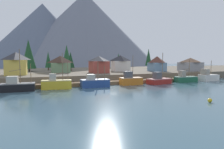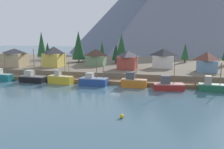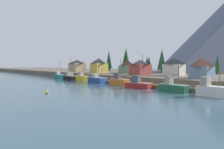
{
  "view_description": "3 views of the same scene",
  "coord_description": "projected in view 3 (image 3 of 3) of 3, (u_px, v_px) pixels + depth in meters",
  "views": [
    {
      "loc": [
        -18.83,
        -48.64,
        7.05
      ],
      "look_at": [
        1.45,
        3.86,
        2.61
      ],
      "focal_mm": 30.54,
      "sensor_mm": 36.0,
      "label": 1
    },
    {
      "loc": [
        15.46,
        -63.19,
        13.02
      ],
      "look_at": [
        -1.38,
        1.69,
        2.53
      ],
      "focal_mm": 40.38,
      "sensor_mm": 36.0,
      "label": 2
    },
    {
      "loc": [
        50.32,
        -44.77,
        6.56
      ],
      "look_at": [
        -1.47,
        1.51,
        3.01
      ],
      "focal_mm": 32.73,
      "sensor_mm": 36.0,
      "label": 3
    }
  ],
  "objects": [
    {
      "name": "house_tan",
      "position": [
        77.0,
        66.0,
        102.01
      ],
      "size": [
        7.43,
        6.53,
        6.12
      ],
      "color": "tan",
      "rests_on": "shoreline_bank"
    },
    {
      "name": "fishing_boat_red",
      "position": [
        138.0,
        84.0,
        55.83
      ],
      "size": [
        7.54,
        4.32,
        9.01
      ],
      "rotation": [
        0.0,
        0.0,
        0.17
      ],
      "color": "maroon",
      "rests_on": "ground_plane"
    },
    {
      "name": "fishing_boat_black",
      "position": [
        70.0,
        77.0,
        83.77
      ],
      "size": [
        7.22,
        3.34,
        9.39
      ],
      "rotation": [
        0.0,
        0.0,
        -0.04
      ],
      "color": "black",
      "rests_on": "ground_plane"
    },
    {
      "name": "channel_buoy",
      "position": [
        47.0,
        92.0,
        45.06
      ],
      "size": [
        0.7,
        0.7,
        0.7
      ],
      "primitive_type": "sphere",
      "color": "gold",
      "rests_on": "ground_plane"
    },
    {
      "name": "conifer_near_right",
      "position": [
        149.0,
        63.0,
        91.24
      ],
      "size": [
        3.13,
        3.13,
        7.57
      ],
      "color": "#4C3823",
      "rests_on": "shoreline_bank"
    },
    {
      "name": "ground_plane",
      "position": [
        149.0,
        82.0,
        80.93
      ],
      "size": [
        400.0,
        400.0,
        1.0
      ],
      "primitive_type": "cube",
      "color": "#3D5B6B"
    },
    {
      "name": "house_red",
      "position": [
        140.0,
        67.0,
        76.26
      ],
      "size": [
        5.8,
        7.26,
        5.72
      ],
      "color": "#9E4238",
      "rests_on": "shoreline_bank"
    },
    {
      "name": "mountain_west_peak",
      "position": [
        224.0,
        37.0,
        167.24
      ],
      "size": [
        109.01,
        109.01,
        56.93
      ],
      "primitive_type": "cone",
      "color": "slate",
      "rests_on": "ground_plane"
    },
    {
      "name": "house_blue",
      "position": [
        202.0,
        68.0,
        58.63
      ],
      "size": [
        5.63,
        5.68,
        5.83
      ],
      "color": "#6689A8",
      "rests_on": "shoreline_bank"
    },
    {
      "name": "conifer_back_right",
      "position": [
        217.0,
        63.0,
        79.4
      ],
      "size": [
        3.01,
        3.01,
        7.58
      ],
      "color": "#4C3823",
      "rests_on": "shoreline_bank"
    },
    {
      "name": "fishing_boat_teal",
      "position": [
        59.0,
        76.0,
        91.25
      ],
      "size": [
        6.49,
        3.13,
        8.64
      ],
      "rotation": [
        0.0,
        0.0,
        -0.14
      ],
      "color": "#196B70",
      "rests_on": "ground_plane"
    },
    {
      "name": "fishing_boat_orange",
      "position": [
        119.0,
        81.0,
        62.9
      ],
      "size": [
        6.32,
        2.39,
        8.24
      ],
      "rotation": [
        0.0,
        0.0,
        -0.01
      ],
      "color": "#CC6B1E",
      "rests_on": "ground_plane"
    },
    {
      "name": "conifer_back_left",
      "position": [
        126.0,
        59.0,
        103.31
      ],
      "size": [
        5.25,
        5.25,
        12.08
      ],
      "color": "#4C3823",
      "rests_on": "shoreline_bank"
    },
    {
      "name": "fishing_boat_blue",
      "position": [
        97.0,
        80.0,
        70.46
      ],
      "size": [
        7.14,
        3.24,
        6.36
      ],
      "rotation": [
        0.0,
        0.0,
        -0.01
      ],
      "color": "navy",
      "rests_on": "ground_plane"
    },
    {
      "name": "conifer_far_left",
      "position": [
        110.0,
        63.0,
        115.55
      ],
      "size": [
        2.81,
        2.81,
        7.7
      ],
      "color": "#4C3823",
      "rests_on": "shoreline_bank"
    },
    {
      "name": "conifer_mid_right",
      "position": [
        147.0,
        63.0,
        103.08
      ],
      "size": [
        2.65,
        2.65,
        8.0
      ],
      "color": "#4C3823",
      "rests_on": "shoreline_bank"
    },
    {
      "name": "dock",
      "position": [
        116.0,
        82.0,
        68.9
      ],
      "size": [
        80.0,
        4.0,
        1.6
      ],
      "color": "brown",
      "rests_on": "ground_plane"
    },
    {
      "name": "fishing_boat_white",
      "position": [
        213.0,
        90.0,
        41.57
      ],
      "size": [
        6.3,
        3.37,
        6.68
      ],
      "rotation": [
        0.0,
        0.0,
        0.03
      ],
      "color": "silver",
      "rests_on": "ground_plane"
    },
    {
      "name": "fishing_boat_green",
      "position": [
        173.0,
        87.0,
        48.64
      ],
      "size": [
        7.22,
        2.97,
        6.87
      ],
      "rotation": [
        0.0,
        0.0,
        -0.06
      ],
      "color": "#1E5B3D",
      "rests_on": "ground_plane"
    },
    {
      "name": "house_white",
      "position": [
        174.0,
        67.0,
        72.14
      ],
      "size": [
        6.84,
        4.89,
        6.22
      ],
      "color": "silver",
      "rests_on": "shoreline_bank"
    },
    {
      "name": "house_green",
      "position": [
        127.0,
        67.0,
        88.99
      ],
      "size": [
        6.49,
        4.86,
        5.86
      ],
      "color": "#6B8E66",
      "rests_on": "shoreline_bank"
    },
    {
      "name": "conifer_near_left",
      "position": [
        109.0,
        60.0,
        120.88
      ],
      "size": [
        4.03,
        4.03,
        12.13
      ],
      "color": "#4C3823",
      "rests_on": "shoreline_bank"
    },
    {
      "name": "conifer_mid_left",
      "position": [
        162.0,
        59.0,
        97.91
      ],
      "size": [
        4.23,
        4.23,
        11.13
      ],
      "color": "#4C3823",
      "rests_on": "shoreline_bank"
    },
    {
      "name": "house_yellow",
      "position": [
        99.0,
        65.0,
        95.48
      ],
      "size": [
        5.99,
        6.92,
        6.77
      ],
      "color": "gold",
      "rests_on": "shoreline_bank"
    },
    {
      "name": "fishing_boat_yellow",
      "position": [
        82.0,
        78.0,
        77.55
      ],
      "size": [
        7.12,
        3.16,
        8.64
      ],
      "rotation": [
        0.0,
        0.0,
        -0.13
      ],
      "color": "gold",
      "rests_on": "ground_plane"
    },
    {
      "name": "shoreline_bank",
      "position": [
        166.0,
        76.0,
        88.83
      ],
      "size": [
        400.0,
        56.0,
        2.5
      ],
      "primitive_type": "cube",
      "color": "#665B4C",
      "rests_on": "ground_plane"
    }
  ]
}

